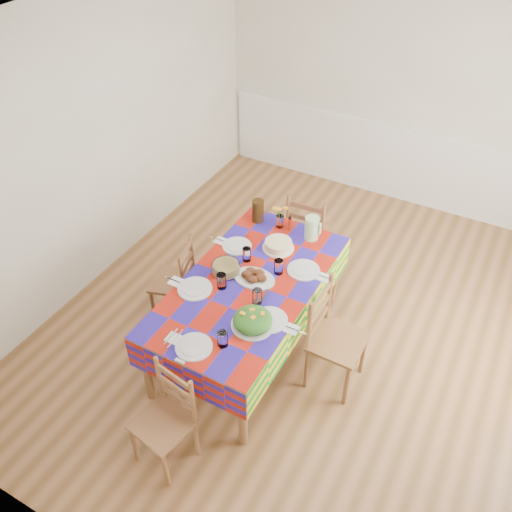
{
  "coord_description": "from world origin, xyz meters",
  "views": [
    {
      "loc": [
        1.19,
        -3.29,
        3.76
      ],
      "look_at": [
        -0.45,
        -0.28,
        0.89
      ],
      "focal_mm": 38.0,
      "sensor_mm": 36.0,
      "label": 1
    }
  ],
  "objects": [
    {
      "name": "dining_table",
      "position": [
        -0.42,
        -0.46,
        0.67
      ],
      "size": [
        1.04,
        1.93,
        0.75
      ],
      "color": "brown",
      "rests_on": "room"
    },
    {
      "name": "green_pitcher",
      "position": [
        -0.22,
        0.33,
        0.86
      ],
      "size": [
        0.13,
        0.13,
        0.22
      ],
      "primitive_type": "cylinder",
      "color": "#ADDB9A",
      "rests_on": "dining_table"
    },
    {
      "name": "setting_near_head",
      "position": [
        -0.38,
        -1.21,
        0.78
      ],
      "size": [
        0.44,
        0.3,
        0.13
      ],
      "color": "silver",
      "rests_on": "dining_table"
    },
    {
      "name": "room",
      "position": [
        0.0,
        0.0,
        1.35
      ],
      "size": [
        4.58,
        5.08,
        2.78
      ],
      "color": "brown",
      "rests_on": "ground"
    },
    {
      "name": "salad_platter",
      "position": [
        -0.17,
        -0.86,
        0.8
      ],
      "size": [
        0.33,
        0.33,
        0.14
      ],
      "color": "silver",
      "rests_on": "dining_table"
    },
    {
      "name": "hot_sauce",
      "position": [
        -0.45,
        0.35,
        0.83
      ],
      "size": [
        0.04,
        0.04,
        0.15
      ],
      "primitive_type": "cylinder",
      "color": "red",
      "rests_on": "dining_table"
    },
    {
      "name": "chair_far",
      "position": [
        -0.42,
        0.75,
        0.46
      ],
      "size": [
        0.44,
        0.42,
        0.94
      ],
      "rotation": [
        0.0,
        0.0,
        3.21
      ],
      "color": "brown",
      "rests_on": "room"
    },
    {
      "name": "pasta_bowl",
      "position": [
        -0.66,
        -0.44,
        0.79
      ],
      "size": [
        0.23,
        0.23,
        0.08
      ],
      "color": "white",
      "rests_on": "dining_table"
    },
    {
      "name": "serving_utensils",
      "position": [
        -0.25,
        -0.59,
        0.75
      ],
      "size": [
        0.13,
        0.28,
        0.01
      ],
      "color": "black",
      "rests_on": "dining_table"
    },
    {
      "name": "chair_near",
      "position": [
        -0.41,
        -1.68,
        0.43
      ],
      "size": [
        0.44,
        0.42,
        0.86
      ],
      "rotation": [
        0.0,
        0.0,
        -0.17
      ],
      "color": "brown",
      "rests_on": "room"
    },
    {
      "name": "setting_right_near",
      "position": [
        -0.13,
        -0.71,
        0.78
      ],
      "size": [
        0.52,
        0.3,
        0.13
      ],
      "rotation": [
        0.0,
        0.0,
        -1.57
      ],
      "color": "silver",
      "rests_on": "dining_table"
    },
    {
      "name": "setting_right_far",
      "position": [
        -0.15,
        -0.16,
        0.78
      ],
      "size": [
        0.52,
        0.3,
        0.13
      ],
      "rotation": [
        0.0,
        0.0,
        -1.57
      ],
      "color": "silver",
      "rests_on": "dining_table"
    },
    {
      "name": "meat_platter",
      "position": [
        -0.4,
        -0.4,
        0.78
      ],
      "size": [
        0.36,
        0.26,
        0.07
      ],
      "color": "silver",
      "rests_on": "dining_table"
    },
    {
      "name": "cake",
      "position": [
        -0.41,
        0.05,
        0.79
      ],
      "size": [
        0.28,
        0.28,
        0.08
      ],
      "color": "silver",
      "rests_on": "dining_table"
    },
    {
      "name": "flower_vase",
      "position": [
        -0.55,
        0.35,
        0.84
      ],
      "size": [
        0.14,
        0.12,
        0.23
      ],
      "color": "white",
      "rests_on": "dining_table"
    },
    {
      "name": "setting_left_far",
      "position": [
        -0.69,
        -0.14,
        0.78
      ],
      "size": [
        0.48,
        0.28,
        0.13
      ],
      "rotation": [
        0.0,
        0.0,
        1.57
      ],
      "color": "silver",
      "rests_on": "dining_table"
    },
    {
      "name": "chair_right",
      "position": [
        0.35,
        -0.46,
        0.48
      ],
      "size": [
        0.42,
        0.44,
        0.97
      ],
      "rotation": [
        0.0,
        0.0,
        1.55
      ],
      "color": "brown",
      "rests_on": "room"
    },
    {
      "name": "chair_left",
      "position": [
        -1.19,
        -0.45,
        0.42
      ],
      "size": [
        0.46,
        0.47,
        0.85
      ],
      "rotation": [
        0.0,
        0.0,
        -1.26
      ],
      "color": "brown",
      "rests_on": "room"
    },
    {
      "name": "wainscot",
      "position": [
        0.0,
        2.48,
        0.49
      ],
      "size": [
        4.41,
        0.06,
        0.92
      ],
      "color": "white",
      "rests_on": "room"
    },
    {
      "name": "tea_pitcher",
      "position": [
        -0.77,
        0.33,
        0.86
      ],
      "size": [
        0.11,
        0.11,
        0.22
      ],
      "primitive_type": "cylinder",
      "color": "#301E0A",
      "rests_on": "dining_table"
    },
    {
      "name": "setting_left_near",
      "position": [
        -0.71,
        -0.69,
        0.78
      ],
      "size": [
        0.52,
        0.31,
        0.14
      ],
      "rotation": [
        0.0,
        0.0,
        1.57
      ],
      "color": "silver",
      "rests_on": "dining_table"
    },
    {
      "name": "name_card",
      "position": [
        -0.45,
        -1.41,
        0.76
      ],
      "size": [
        0.08,
        0.02,
        0.02
      ],
      "primitive_type": "cube",
      "color": "silver",
      "rests_on": "dining_table"
    }
  ]
}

